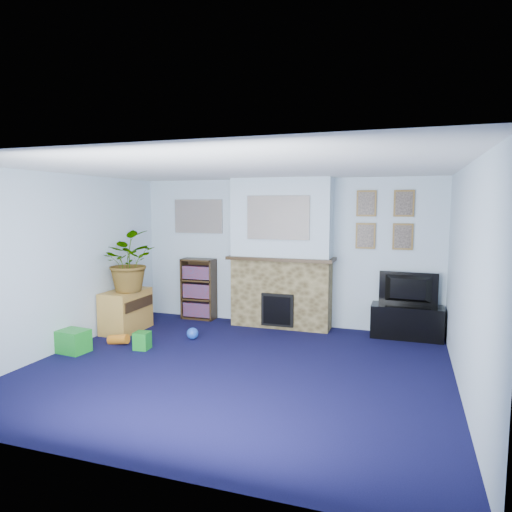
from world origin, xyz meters
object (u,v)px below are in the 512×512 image
(tv_stand, at_px, (407,323))
(television, at_px, (408,289))
(bookshelf, at_px, (199,290))
(sideboard, at_px, (126,309))

(tv_stand, distance_m, television, 0.51)
(bookshelf, relative_size, sideboard, 1.27)
(bookshelf, height_order, sideboard, bookshelf)
(tv_stand, distance_m, sideboard, 4.31)
(television, bearing_deg, bookshelf, 2.34)
(tv_stand, bearing_deg, television, 90.00)
(tv_stand, xyz_separation_m, sideboard, (-4.19, -1.01, 0.12))
(tv_stand, relative_size, television, 1.21)
(tv_stand, relative_size, sideboard, 1.24)
(sideboard, bearing_deg, television, 13.81)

